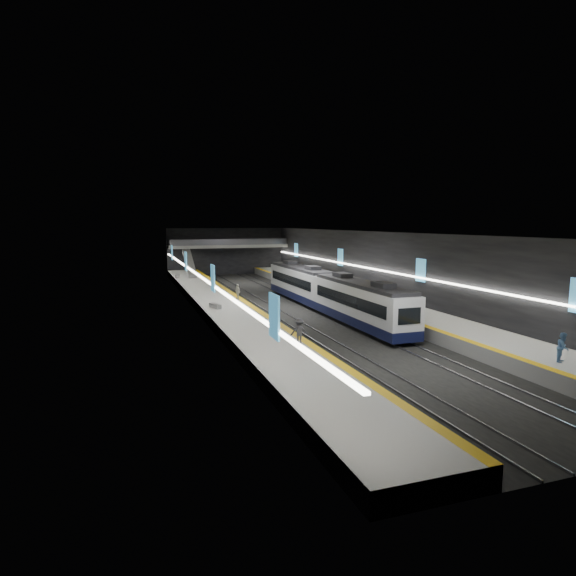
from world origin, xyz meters
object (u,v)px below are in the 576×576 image
object	(u,v)px
passenger_right_a	(363,293)
passenger_right_b	(563,348)
bench_right_far	(356,287)
train	(326,290)
passenger_left_b	(299,331)
bench_left_far	(177,276)
passenger_left_a	(238,292)
escalator	(189,263)
bench_left_near	(215,306)

from	to	relation	value
passenger_right_a	passenger_right_b	bearing A→B (deg)	-166.81
bench_right_far	passenger_right_a	distance (m)	8.47
train	passenger_right_a	size ratio (longest dim) A/B	19.34
bench_right_far	passenger_right_b	bearing A→B (deg)	-110.71
passenger_left_b	bench_left_far	bearing A→B (deg)	-74.76
bench_right_far	passenger_right_b	xyz separation A→B (m)	(-2.48, -31.07, 0.62)
train	bench_right_far	world-z (taller)	train
passenger_right_a	passenger_left_a	world-z (taller)	passenger_left_a
bench_left_far	passenger_right_b	bearing A→B (deg)	-62.44
escalator	passenger_left_b	xyz separation A→B (m)	(1.52, -43.81, -1.02)
train	escalator	world-z (taller)	escalator
train	passenger_right_a	world-z (taller)	train
bench_left_far	passenger_right_b	world-z (taller)	passenger_right_b
bench_left_near	passenger_left_a	world-z (taller)	passenger_left_a
train	passenger_left_b	bearing A→B (deg)	-119.27
escalator	passenger_left_b	distance (m)	43.85
bench_left_near	passenger_right_b	distance (m)	28.74
passenger_right_a	passenger_left_a	size ratio (longest dim) A/B	0.95
passenger_right_b	train	bearing A→B (deg)	71.73
passenger_left_b	passenger_right_b	bearing A→B (deg)	156.54
train	passenger_right_a	distance (m)	3.90
bench_right_far	passenger_left_a	world-z (taller)	passenger_left_a
bench_left_near	passenger_right_a	bearing A→B (deg)	-19.03
train	escalator	distance (m)	30.38
bench_left_far	passenger_left_a	distance (m)	22.99
passenger_left_b	train	bearing A→B (deg)	-108.81
bench_left_near	passenger_left_b	distance (m)	15.50
passenger_right_b	passenger_left_a	bearing A→B (deg)	85.26
bench_right_far	passenger_right_b	distance (m)	31.17
passenger_right_b	bench_right_far	bearing A→B (deg)	56.44
passenger_right_a	passenger_right_b	distance (m)	23.24
passenger_right_b	escalator	bearing A→B (deg)	76.45
train	bench_left_far	bearing A→B (deg)	113.97
passenger_right_a	passenger_right_b	size ratio (longest dim) A/B	0.89
bench_left_near	passenger_left_a	xyz separation A→B (m)	(3.12, 4.24, 0.61)
train	passenger_left_a	distance (m)	9.27
escalator	passenger_left_b	bearing A→B (deg)	-88.01
passenger_right_a	passenger_left_b	bearing A→B (deg)	151.12
train	bench_right_far	size ratio (longest dim) A/B	14.98
escalator	bench_left_near	xyz separation A→B (m)	(-1.31, -28.58, -1.69)
bench_right_far	passenger_right_b	world-z (taller)	passenger_right_b
escalator	bench_left_far	bearing A→B (deg)	-139.92
bench_left_far	passenger_left_a	xyz separation A→B (m)	(3.81, -22.66, 0.58)
bench_left_far	passenger_right_a	distance (m)	31.86
passenger_left_a	passenger_right_b	bearing A→B (deg)	8.06
train	bench_left_near	world-z (taller)	train
bench_left_near	passenger_left_b	bearing A→B (deg)	-95.69
bench_left_far	bench_right_far	bearing A→B (deg)	-36.62
bench_left_near	passenger_right_a	distance (m)	15.17
bench_right_far	passenger_left_b	world-z (taller)	passenger_left_b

